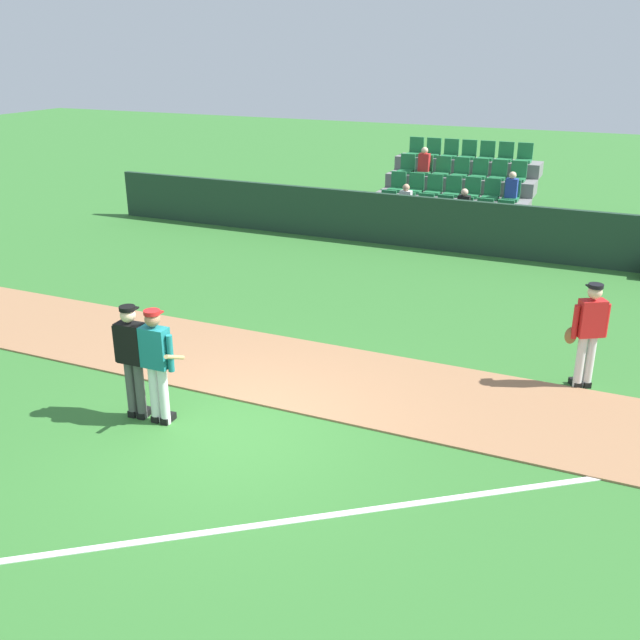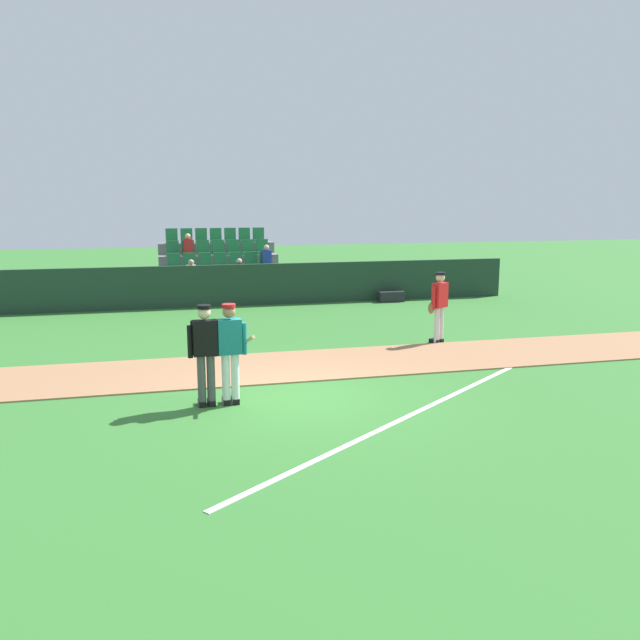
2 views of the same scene
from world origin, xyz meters
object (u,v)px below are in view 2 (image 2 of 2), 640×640
at_px(batter_teal_jersey, 230,350).
at_px(equipment_bag, 391,297).
at_px(runner_red_jersey, 439,305).
at_px(umpire_home_plate, 205,349).

xyz_separation_m(batter_teal_jersey, equipment_bag, (6.73, 10.30, -0.79)).
xyz_separation_m(runner_red_jersey, equipment_bag, (1.21, 6.61, -0.78)).
bearing_deg(equipment_bag, runner_red_jersey, -100.40).
distance_m(batter_teal_jersey, runner_red_jersey, 6.64).
height_order(runner_red_jersey, equipment_bag, runner_red_jersey).
distance_m(runner_red_jersey, equipment_bag, 6.76).
relative_size(batter_teal_jersey, umpire_home_plate, 1.00).
height_order(batter_teal_jersey, runner_red_jersey, same).
height_order(umpire_home_plate, equipment_bag, umpire_home_plate).
bearing_deg(batter_teal_jersey, equipment_bag, 56.84).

